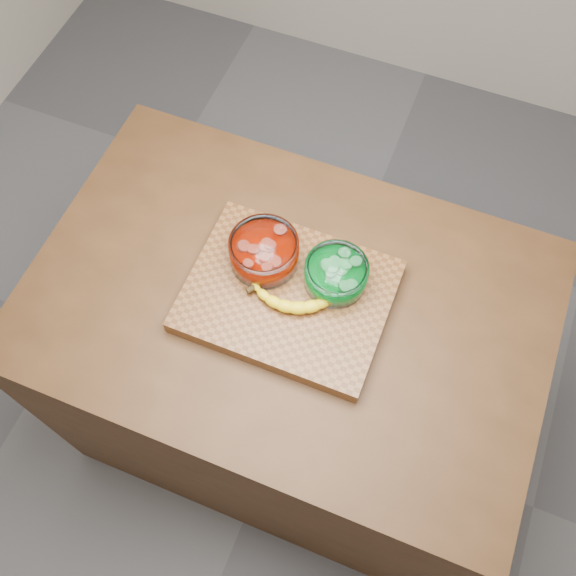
% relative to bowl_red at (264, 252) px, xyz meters
% --- Properties ---
extents(ground, '(3.50, 3.50, 0.00)m').
position_rel_bowl_red_xyz_m(ground, '(0.08, -0.06, -0.98)').
color(ground, '#5E5E63').
rests_on(ground, ground).
extents(room_shell, '(3.52, 3.52, 2.71)m').
position_rel_bowl_red_xyz_m(room_shell, '(0.08, -0.06, 0.70)').
color(room_shell, beige).
rests_on(room_shell, ground).
extents(counter, '(1.20, 0.80, 0.90)m').
position_rel_bowl_red_xyz_m(counter, '(0.08, -0.06, -0.53)').
color(counter, '#472B15').
rests_on(counter, ground).
extents(cutting_board, '(0.45, 0.35, 0.04)m').
position_rel_bowl_red_xyz_m(cutting_board, '(0.08, -0.06, -0.06)').
color(cutting_board, brown).
rests_on(cutting_board, counter).
extents(bowl_red, '(0.16, 0.16, 0.07)m').
position_rel_bowl_red_xyz_m(bowl_red, '(0.00, 0.00, 0.00)').
color(bowl_red, white).
rests_on(bowl_red, cutting_board).
extents(bowl_green, '(0.14, 0.14, 0.07)m').
position_rel_bowl_red_xyz_m(bowl_green, '(0.17, 0.01, -0.00)').
color(bowl_green, white).
rests_on(bowl_green, cutting_board).
extents(banana, '(0.23, 0.14, 0.03)m').
position_rel_bowl_red_xyz_m(banana, '(0.10, -0.05, -0.02)').
color(banana, yellow).
rests_on(banana, cutting_board).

